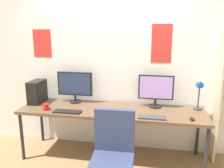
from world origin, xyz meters
TOP-DOWN VIEW (x-y plane):
  - wall_back at (-0.00, 1.02)m, footprint 4.97×0.11m
  - desk at (0.00, 0.60)m, footprint 2.57×0.68m
  - office_chair at (0.17, -0.21)m, footprint 0.52×0.52m
  - monitor_left at (-0.60, 0.81)m, footprint 0.54×0.18m
  - monitor_right at (0.60, 0.81)m, footprint 0.49×0.18m
  - pc_tower at (-1.16, 0.70)m, footprint 0.17×0.34m
  - desk_lamp at (1.18, 0.78)m, footprint 0.11×0.16m
  - keyboard_left at (-0.56, 0.37)m, footprint 0.38×0.13m
  - keyboard_right at (0.56, 0.37)m, footprint 0.34×0.13m
  - computer_mouse at (1.05, 0.40)m, footprint 0.06×0.10m
  - coffee_mug at (-0.88, 0.40)m, footprint 0.11×0.08m

SIDE VIEW (x-z plane):
  - office_chair at x=0.17m, z-range -0.09..0.90m
  - desk at x=0.00m, z-range 0.32..1.06m
  - keyboard_left at x=-0.56m, z-range 0.74..0.76m
  - keyboard_right at x=0.56m, z-range 0.74..0.76m
  - computer_mouse at x=1.05m, z-range 0.74..0.77m
  - coffee_mug at x=-0.88m, z-range 0.74..0.83m
  - pc_tower at x=-1.16m, z-range 0.74..1.08m
  - monitor_right at x=0.60m, z-range 0.77..1.23m
  - monitor_left at x=-0.60m, z-range 0.77..1.24m
  - desk_lamp at x=1.18m, z-range 0.82..1.27m
  - wall_back at x=0.00m, z-range 0.00..2.60m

